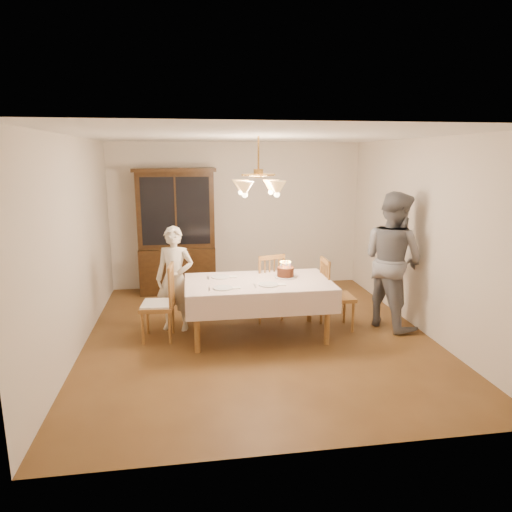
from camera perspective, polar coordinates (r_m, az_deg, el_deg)
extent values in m
plane|color=#543418|center=(6.22, 0.28, -9.88)|extent=(5.00, 5.00, 0.00)
plane|color=white|center=(5.76, 0.31, 14.79)|extent=(5.00, 5.00, 0.00)
plane|color=beige|center=(8.31, -2.40, 5.06)|extent=(4.50, 0.00, 4.50)
plane|color=beige|center=(3.48, 6.73, -5.43)|extent=(4.50, 0.00, 4.50)
plane|color=beige|center=(5.94, -21.67, 1.24)|extent=(0.00, 5.00, 5.00)
plane|color=beige|center=(6.59, 20.03, 2.39)|extent=(0.00, 5.00, 5.00)
cube|color=brown|center=(5.99, 0.29, -3.40)|extent=(1.80, 1.00, 0.04)
cube|color=#EDE4CE|center=(5.98, 0.29, -3.18)|extent=(1.90, 1.10, 0.01)
cylinder|color=brown|center=(5.64, -7.39, -8.54)|extent=(0.07, 0.07, 0.71)
cylinder|color=brown|center=(5.89, 8.90, -7.64)|extent=(0.07, 0.07, 0.71)
cylinder|color=brown|center=(6.43, -7.58, -5.88)|extent=(0.07, 0.07, 0.71)
cylinder|color=brown|center=(6.65, 6.74, -5.22)|extent=(0.07, 0.07, 0.71)
cube|color=black|center=(8.16, -9.72, -1.68)|extent=(1.30, 0.50, 0.80)
cube|color=black|center=(8.02, -9.98, 5.70)|extent=(1.30, 0.40, 1.30)
cube|color=black|center=(7.82, -10.01, 5.54)|extent=(1.14, 0.01, 1.14)
cube|color=black|center=(7.92, -10.18, 10.55)|extent=(1.38, 0.54, 0.06)
cube|color=brown|center=(6.69, 1.24, -4.19)|extent=(0.54, 0.53, 0.05)
cube|color=brown|center=(6.39, 2.01, -0.16)|extent=(0.39, 0.15, 0.06)
cylinder|color=brown|center=(6.98, 1.95, -5.50)|extent=(0.04, 0.04, 0.43)
cylinder|color=brown|center=(6.83, -0.76, -5.89)|extent=(0.04, 0.04, 0.43)
cylinder|color=brown|center=(6.69, 3.26, -6.31)|extent=(0.04, 0.04, 0.43)
cylinder|color=brown|center=(6.54, 0.46, -6.74)|extent=(0.04, 0.04, 0.43)
cube|color=brown|center=(6.09, -12.22, -6.16)|extent=(0.46, 0.48, 0.05)
cube|color=brown|center=(5.92, -10.63, -1.38)|extent=(0.07, 0.40, 0.06)
cylinder|color=brown|center=(6.37, -13.41, -7.64)|extent=(0.04, 0.04, 0.43)
cylinder|color=brown|center=(6.03, -13.99, -8.81)|extent=(0.04, 0.04, 0.43)
cylinder|color=brown|center=(6.32, -10.35, -7.66)|extent=(0.04, 0.04, 0.43)
cylinder|color=brown|center=(5.98, -10.74, -8.84)|extent=(0.04, 0.04, 0.43)
cube|color=white|center=(6.08, -12.24, -5.84)|extent=(0.41, 0.43, 0.03)
cube|color=brown|center=(6.42, 10.14, -5.10)|extent=(0.43, 0.45, 0.05)
cube|color=brown|center=(6.23, 8.65, -0.63)|extent=(0.04, 0.40, 0.06)
cylinder|color=brown|center=(6.39, 12.02, -7.49)|extent=(0.04, 0.04, 0.43)
cylinder|color=brown|center=(6.71, 10.98, -6.48)|extent=(0.04, 0.04, 0.43)
cylinder|color=brown|center=(6.29, 9.07, -7.71)|extent=(0.04, 0.04, 0.43)
cylinder|color=brown|center=(6.61, 8.17, -6.66)|extent=(0.04, 0.04, 0.43)
imported|color=beige|center=(6.32, -10.10, -2.82)|extent=(0.60, 0.47, 1.44)
imported|color=slate|center=(6.59, 16.69, -0.50)|extent=(1.03, 1.13, 1.90)
cylinder|color=white|center=(6.18, 3.69, -2.59)|extent=(0.30, 0.30, 0.01)
cylinder|color=#39190D|center=(6.16, 3.70, -1.98)|extent=(0.23, 0.23, 0.12)
cylinder|color=#598CD8|center=(6.15, 4.32, -1.08)|extent=(0.01, 0.01, 0.07)
sphere|color=#FFB23F|center=(6.14, 4.33, -0.72)|extent=(0.01, 0.01, 0.01)
cylinder|color=pink|center=(6.17, 4.23, -1.03)|extent=(0.01, 0.01, 0.07)
sphere|color=#FFB23F|center=(6.16, 4.24, -0.67)|extent=(0.01, 0.01, 0.01)
cylinder|color=#EACC66|center=(6.19, 4.07, -0.99)|extent=(0.01, 0.01, 0.07)
sphere|color=#FFB23F|center=(6.18, 4.08, -0.63)|extent=(0.01, 0.01, 0.01)
cylinder|color=#598CD8|center=(6.20, 3.86, -0.96)|extent=(0.01, 0.01, 0.07)
sphere|color=#FFB23F|center=(6.19, 3.87, -0.60)|extent=(0.01, 0.01, 0.01)
cylinder|color=pink|center=(6.20, 3.63, -0.96)|extent=(0.01, 0.01, 0.07)
sphere|color=#FFB23F|center=(6.19, 3.64, -0.60)|extent=(0.01, 0.01, 0.01)
cylinder|color=#EACC66|center=(6.19, 3.41, -0.97)|extent=(0.01, 0.01, 0.07)
sphere|color=#FFB23F|center=(6.18, 3.42, -0.61)|extent=(0.01, 0.01, 0.01)
cylinder|color=#598CD8|center=(6.18, 3.23, -1.00)|extent=(0.01, 0.01, 0.07)
sphere|color=#FFB23F|center=(6.17, 3.24, -0.64)|extent=(0.01, 0.01, 0.01)
cylinder|color=pink|center=(6.16, 3.11, -1.05)|extent=(0.01, 0.01, 0.07)
sphere|color=#FFB23F|center=(6.15, 3.12, -0.68)|extent=(0.01, 0.01, 0.01)
cylinder|color=#EACC66|center=(6.13, 3.08, -1.10)|extent=(0.01, 0.01, 0.07)
sphere|color=#FFB23F|center=(6.12, 3.08, -0.73)|extent=(0.01, 0.01, 0.01)
cylinder|color=#598CD8|center=(6.11, 3.12, -1.15)|extent=(0.01, 0.01, 0.07)
sphere|color=#FFB23F|center=(6.10, 3.13, -0.79)|extent=(0.01, 0.01, 0.01)
cylinder|color=pink|center=(6.09, 3.25, -1.20)|extent=(0.01, 0.01, 0.07)
sphere|color=#FFB23F|center=(6.08, 3.25, -0.83)|extent=(0.01, 0.01, 0.01)
cylinder|color=#EACC66|center=(6.07, 3.44, -1.23)|extent=(0.01, 0.01, 0.07)
sphere|color=#FFB23F|center=(6.07, 3.45, -0.87)|extent=(0.01, 0.01, 0.01)
cylinder|color=#598CD8|center=(6.07, 3.67, -1.25)|extent=(0.01, 0.01, 0.07)
sphere|color=#FFB23F|center=(6.06, 3.67, -0.88)|extent=(0.01, 0.01, 0.01)
cylinder|color=pink|center=(6.07, 3.90, -1.25)|extent=(0.01, 0.01, 0.07)
sphere|color=#FFB23F|center=(6.06, 3.91, -0.88)|extent=(0.01, 0.01, 0.01)
cylinder|color=#EACC66|center=(6.08, 4.11, -1.22)|extent=(0.01, 0.01, 0.07)
sphere|color=#FFB23F|center=(6.07, 4.11, -0.86)|extent=(0.01, 0.01, 0.01)
cylinder|color=#598CD8|center=(6.10, 4.26, -1.18)|extent=(0.01, 0.01, 0.07)
sphere|color=#FFB23F|center=(6.09, 4.26, -0.82)|extent=(0.01, 0.01, 0.01)
cylinder|color=pink|center=(6.13, 4.33, -1.13)|extent=(0.01, 0.01, 0.07)
sphere|color=#FFB23F|center=(6.12, 4.34, -0.77)|extent=(0.01, 0.01, 0.01)
cylinder|color=white|center=(5.65, -4.17, -4.01)|extent=(0.24, 0.24, 0.02)
cube|color=silver|center=(5.65, -5.86, -4.11)|extent=(0.01, 0.16, 0.01)
cube|color=white|center=(5.67, -2.49, -3.96)|extent=(0.10, 0.10, 0.01)
cylinder|color=white|center=(5.78, 1.56, -3.60)|extent=(0.25, 0.25, 0.02)
cube|color=silver|center=(5.76, -0.13, -3.72)|extent=(0.02, 0.16, 0.01)
cube|color=white|center=(5.81, 3.23, -3.55)|extent=(0.10, 0.10, 0.01)
cylinder|color=white|center=(6.16, -4.46, -2.62)|extent=(0.24, 0.24, 0.02)
cube|color=silver|center=(6.16, -6.01, -2.71)|extent=(0.01, 0.16, 0.01)
cube|color=white|center=(6.18, -2.91, -2.58)|extent=(0.10, 0.10, 0.01)
cylinder|color=#BF8C3F|center=(5.76, 0.31, 12.80)|extent=(0.02, 0.02, 0.40)
cylinder|color=#BF8C3F|center=(5.76, 0.30, 10.31)|extent=(0.12, 0.12, 0.10)
cone|color=#D8994C|center=(6.00, 1.89, 8.67)|extent=(0.22, 0.22, 0.18)
sphere|color=#FFD899|center=(6.01, 1.89, 8.00)|extent=(0.07, 0.07, 0.07)
cone|color=#D8994C|center=(5.94, -1.91, 8.63)|extent=(0.22, 0.22, 0.18)
sphere|color=#FFD899|center=(5.95, -1.90, 7.96)|extent=(0.07, 0.07, 0.07)
cone|color=#D8994C|center=(5.55, -1.42, 8.37)|extent=(0.22, 0.22, 0.18)
sphere|color=#FFD899|center=(5.55, -1.41, 7.65)|extent=(0.07, 0.07, 0.07)
cone|color=#D8994C|center=(5.61, 2.64, 8.40)|extent=(0.22, 0.22, 0.18)
sphere|color=#FFD899|center=(5.62, 2.63, 7.69)|extent=(0.07, 0.07, 0.07)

